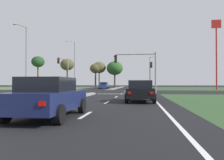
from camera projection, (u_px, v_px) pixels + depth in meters
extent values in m
plane|color=black|center=(102.00, 92.00, 33.94)|extent=(200.00, 200.00, 0.00)
cube|color=#476B38|center=(26.00, 88.00, 61.38)|extent=(35.00, 35.00, 0.01)
cube|color=#2D4C28|center=(220.00, 88.00, 55.13)|extent=(35.00, 35.00, 0.01)
cube|color=gray|center=(56.00, 101.00, 15.09)|extent=(1.20, 22.00, 0.14)
cube|color=gray|center=(118.00, 88.00, 58.75)|extent=(1.20, 36.00, 0.14)
cube|color=silver|center=(85.00, 115.00, 8.98)|extent=(0.14, 2.00, 0.01)
cube|color=silver|center=(107.00, 102.00, 14.94)|extent=(0.14, 2.00, 0.01)
cube|color=silver|center=(116.00, 97.00, 20.89)|extent=(0.14, 2.00, 0.01)
cube|color=silver|center=(121.00, 94.00, 26.85)|extent=(0.14, 2.00, 0.01)
cube|color=silver|center=(125.00, 92.00, 32.80)|extent=(0.14, 2.00, 0.01)
cube|color=silver|center=(157.00, 102.00, 15.24)|extent=(0.14, 24.00, 0.01)
cube|color=silver|center=(124.00, 94.00, 26.53)|extent=(6.40, 0.50, 0.01)
cube|color=silver|center=(48.00, 93.00, 29.57)|extent=(0.70, 2.80, 0.01)
cube|color=silver|center=(57.00, 93.00, 29.43)|extent=(0.70, 2.80, 0.01)
cube|color=silver|center=(65.00, 93.00, 29.29)|extent=(0.70, 2.80, 0.01)
cube|color=silver|center=(73.00, 93.00, 29.15)|extent=(0.70, 2.80, 0.01)
cube|color=silver|center=(82.00, 93.00, 29.01)|extent=(0.70, 2.80, 0.01)
cube|color=silver|center=(91.00, 93.00, 28.86)|extent=(0.70, 2.80, 0.01)
cube|color=#19565B|center=(48.00, 88.00, 32.53)|extent=(4.43, 1.82, 0.66)
cube|color=black|center=(49.00, 84.00, 32.52)|extent=(2.04, 1.60, 0.52)
cube|color=red|center=(62.00, 87.00, 31.57)|extent=(0.04, 0.20, 0.14)
cube|color=red|center=(65.00, 87.00, 32.94)|extent=(0.04, 0.20, 0.14)
cylinder|color=black|center=(36.00, 90.00, 31.80)|extent=(0.64, 0.22, 0.64)
cylinder|color=black|center=(42.00, 90.00, 33.60)|extent=(0.64, 0.22, 0.64)
cylinder|color=black|center=(55.00, 90.00, 31.45)|extent=(0.64, 0.22, 0.64)
cylinder|color=black|center=(60.00, 90.00, 33.25)|extent=(0.64, 0.22, 0.64)
cube|color=#161E47|center=(49.00, 100.00, 8.38)|extent=(1.84, 4.26, 0.67)
cube|color=black|center=(47.00, 84.00, 8.24)|extent=(1.62, 1.96, 0.52)
cube|color=red|center=(42.00, 104.00, 6.17)|extent=(0.20, 0.04, 0.14)
cylinder|color=black|center=(42.00, 105.00, 9.84)|extent=(0.22, 0.64, 0.64)
cylinder|color=black|center=(82.00, 106.00, 9.62)|extent=(0.22, 0.64, 0.64)
cylinder|color=black|center=(5.00, 114.00, 7.14)|extent=(0.22, 0.64, 0.64)
cylinder|color=black|center=(60.00, 114.00, 6.91)|extent=(0.22, 0.64, 0.64)
cube|color=black|center=(140.00, 92.00, 15.59)|extent=(1.77, 4.20, 0.65)
cube|color=black|center=(140.00, 84.00, 15.45)|extent=(1.56, 1.93, 0.52)
cube|color=red|center=(129.00, 93.00, 13.56)|extent=(0.20, 0.04, 0.14)
cube|color=red|center=(152.00, 93.00, 13.40)|extent=(0.20, 0.04, 0.14)
cylinder|color=black|center=(129.00, 96.00, 17.03)|extent=(0.22, 0.64, 0.64)
cylinder|color=black|center=(152.00, 96.00, 16.81)|extent=(0.22, 0.64, 0.64)
cylinder|color=black|center=(127.00, 98.00, 14.36)|extent=(0.22, 0.64, 0.64)
cylinder|color=black|center=(154.00, 98.00, 14.14)|extent=(0.22, 0.64, 0.64)
cube|color=navy|center=(104.00, 86.00, 51.12)|extent=(1.77, 4.36, 0.68)
cube|color=black|center=(104.00, 83.00, 51.28)|extent=(1.56, 2.01, 0.52)
cube|color=red|center=(108.00, 86.00, 53.22)|extent=(0.20, 0.04, 0.14)
cube|color=red|center=(103.00, 86.00, 53.39)|extent=(0.20, 0.04, 0.14)
cylinder|color=black|center=(107.00, 88.00, 49.62)|extent=(0.22, 0.64, 0.64)
cylinder|color=black|center=(99.00, 88.00, 49.84)|extent=(0.22, 0.64, 0.64)
cylinder|color=black|center=(109.00, 87.00, 52.39)|extent=(0.22, 0.64, 0.64)
cylinder|color=black|center=(101.00, 87.00, 52.61)|extent=(0.22, 0.64, 0.64)
cylinder|color=gray|center=(150.00, 76.00, 39.60)|extent=(0.18, 0.18, 5.04)
cylinder|color=gray|center=(151.00, 63.00, 37.78)|extent=(0.12, 3.73, 0.12)
cube|color=black|center=(151.00, 65.00, 35.92)|extent=(0.32, 0.26, 0.95)
sphere|color=red|center=(151.00, 63.00, 35.76)|extent=(0.20, 0.20, 0.20)
sphere|color=#3A2405|center=(151.00, 65.00, 35.76)|extent=(0.20, 0.20, 0.20)
sphere|color=black|center=(151.00, 67.00, 35.75)|extent=(0.20, 0.20, 0.20)
cylinder|color=gray|center=(68.00, 75.00, 41.47)|extent=(0.18, 0.18, 5.80)
cylinder|color=gray|center=(64.00, 59.00, 39.06)|extent=(0.12, 4.92, 0.12)
cube|color=black|center=(58.00, 61.00, 36.62)|extent=(0.32, 0.26, 0.95)
sphere|color=red|center=(58.00, 59.00, 36.46)|extent=(0.20, 0.20, 0.20)
sphere|color=#3A2405|center=(58.00, 61.00, 36.46)|extent=(0.20, 0.20, 0.20)
sphere|color=black|center=(58.00, 62.00, 36.45)|extent=(0.20, 0.20, 0.20)
cylinder|color=gray|center=(156.00, 73.00, 26.50)|extent=(0.18, 0.18, 5.05)
cylinder|color=gray|center=(135.00, 54.00, 26.82)|extent=(4.78, 0.12, 0.12)
cube|color=black|center=(116.00, 59.00, 27.11)|extent=(0.26, 0.32, 0.95)
sphere|color=#360503|center=(115.00, 56.00, 27.13)|extent=(0.20, 0.20, 0.20)
sphere|color=orange|center=(115.00, 59.00, 27.13)|extent=(0.20, 0.20, 0.20)
sphere|color=black|center=(115.00, 61.00, 27.13)|extent=(0.20, 0.20, 0.20)
cylinder|color=gray|center=(26.00, 60.00, 28.61)|extent=(0.20, 0.20, 8.61)
cylinder|color=gray|center=(21.00, 25.00, 27.67)|extent=(0.49, 2.08, 0.10)
ellipsoid|color=#B2B2A8|center=(15.00, 24.00, 26.67)|extent=(0.56, 0.28, 0.20)
cylinder|color=gray|center=(75.00, 65.00, 49.92)|extent=(0.20, 0.20, 10.72)
cylinder|color=gray|center=(71.00, 41.00, 49.20)|extent=(1.36, 1.83, 0.10)
ellipsoid|color=#B2B2A8|center=(67.00, 41.00, 48.39)|extent=(0.56, 0.28, 0.20)
cylinder|color=gray|center=(150.00, 72.00, 66.58)|extent=(0.20, 0.20, 9.13)
cylinder|color=gray|center=(151.00, 57.00, 65.61)|extent=(0.93, 2.03, 0.10)
ellipsoid|color=#B2B2A8|center=(153.00, 57.00, 64.57)|extent=(0.56, 0.28, 0.20)
cylinder|color=red|center=(216.00, 59.00, 44.06)|extent=(0.28, 0.28, 12.32)
cube|color=red|center=(216.00, 24.00, 44.16)|extent=(1.80, 0.30, 1.60)
torus|color=yellow|center=(214.00, 24.00, 44.38)|extent=(0.96, 0.16, 0.96)
torus|color=yellow|center=(218.00, 24.00, 44.28)|extent=(0.96, 0.16, 0.96)
cylinder|color=#423323|center=(38.00, 76.00, 68.65)|extent=(0.42, 0.42, 6.86)
ellipsoid|color=#1E421E|center=(38.00, 62.00, 68.71)|extent=(3.99, 3.99, 3.39)
cylinder|color=#423323|center=(67.00, 78.00, 66.10)|extent=(0.40, 0.40, 5.72)
ellipsoid|color=#4C4728|center=(67.00, 65.00, 66.15)|extent=(4.10, 4.10, 3.49)
cylinder|color=#423323|center=(99.00, 79.00, 65.10)|extent=(0.28, 0.28, 4.84)
ellipsoid|color=#4C4728|center=(99.00, 67.00, 65.15)|extent=(3.90, 3.90, 3.31)
cylinder|color=#423323|center=(95.00, 80.00, 64.30)|extent=(0.42, 0.42, 4.67)
ellipsoid|color=#4C4728|center=(95.00, 68.00, 64.35)|extent=(3.27, 3.27, 2.78)
cylinder|color=#423323|center=(115.00, 80.00, 64.05)|extent=(0.44, 0.44, 4.35)
ellipsoid|color=#285123|center=(115.00, 68.00, 64.09)|extent=(4.69, 4.69, 3.98)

